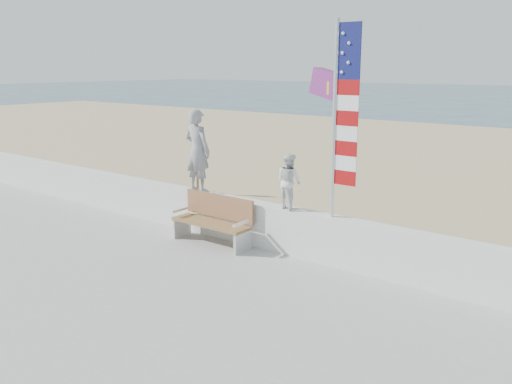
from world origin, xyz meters
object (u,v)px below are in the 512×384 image
(adult, at_px, (198,151))
(bench, at_px, (214,219))
(child, at_px, (289,181))
(flag, at_px, (341,112))

(adult, distance_m, bench, 1.62)
(child, xyz_separation_m, flag, (1.08, -0.00, 1.37))
(bench, xyz_separation_m, flag, (2.64, 0.45, 2.30))
(child, distance_m, bench, 1.88)
(child, bearing_deg, adult, 15.74)
(adult, distance_m, child, 2.45)
(adult, bearing_deg, bench, 152.75)
(child, height_order, bench, child)
(adult, height_order, child, adult)
(child, relative_size, bench, 0.60)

